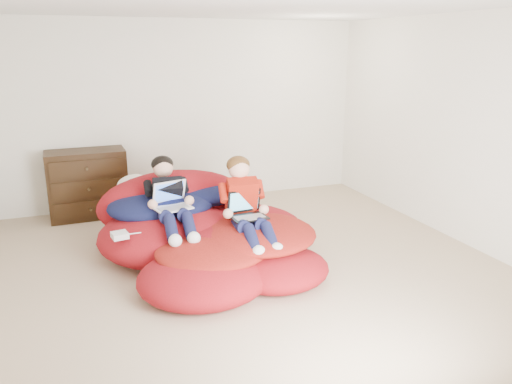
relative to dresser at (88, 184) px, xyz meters
The scene contains 9 objects.
room_shell 2.65m from the dresser, 58.05° to the right, with size 5.10×5.10×2.77m.
dresser is the anchor object (origin of this frame).
beanbag_pile 2.08m from the dresser, 59.09° to the right, with size 2.22×2.40×0.85m.
cream_pillow 1.09m from the dresser, 63.48° to the right, with size 0.40×0.26×0.26m, color silver.
older_boy 1.80m from the dresser, 65.33° to the right, with size 0.34×1.16×0.66m.
younger_boy 2.53m from the dresser, 55.69° to the right, with size 0.36×1.00×0.78m.
laptop_white 1.89m from the dresser, 66.60° to the right, with size 0.40×0.40×0.25m.
laptop_black 2.55m from the dresser, 56.03° to the right, with size 0.36×0.31×0.26m.
power_adapter 1.98m from the dresser, 84.35° to the right, with size 0.14×0.14×0.05m, color white.
Camera 1 is at (-1.55, -4.31, 2.14)m, focal length 35.00 mm.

